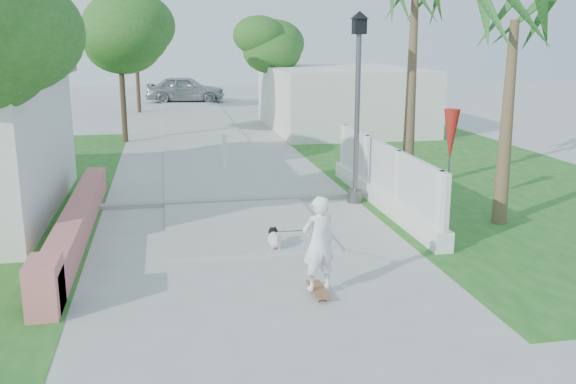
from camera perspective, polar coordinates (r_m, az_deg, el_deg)
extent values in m
plane|color=#B7B7B2|center=(9.77, -1.15, -9.66)|extent=(90.00, 90.00, 0.00)
cube|color=#B7B7B2|center=(29.14, -7.90, 5.91)|extent=(3.20, 36.00, 0.06)
cube|color=#999993|center=(15.40, -4.96, -0.78)|extent=(6.50, 0.25, 0.10)
cube|color=#215C1D|center=(19.27, 15.55, 1.55)|extent=(8.00, 20.00, 0.01)
cube|color=#BE6B61|center=(13.45, -18.18, -2.44)|extent=(0.45, 8.00, 0.60)
cube|color=#BE6B61|center=(9.85, -20.84, -7.89)|extent=(0.45, 0.80, 0.80)
cube|color=white|center=(15.14, 8.34, -0.54)|extent=(0.35, 7.00, 0.40)
cube|color=white|center=(14.98, 8.44, 2.25)|extent=(0.10, 7.00, 1.10)
cube|color=white|center=(12.13, 13.37, -1.63)|extent=(0.14, 0.14, 1.50)
cube|color=white|center=(14.10, 9.74, 0.66)|extent=(0.14, 0.14, 1.50)
cube|color=white|center=(16.13, 7.02, 2.38)|extent=(0.14, 0.14, 1.50)
cube|color=white|center=(18.01, 5.07, 3.60)|extent=(0.14, 0.14, 1.50)
cube|color=silver|center=(28.00, 4.73, 8.29)|extent=(6.00, 8.00, 2.60)
cylinder|color=#59595E|center=(15.46, 5.98, -0.36)|extent=(0.36, 0.36, 0.30)
cylinder|color=#59595E|center=(15.13, 6.15, 6.45)|extent=(0.12, 0.12, 4.00)
cube|color=black|center=(15.02, 6.36, 14.43)|extent=(0.28, 0.28, 0.35)
cone|color=black|center=(15.02, 6.39, 15.38)|extent=(0.44, 0.44, 0.18)
cylinder|color=white|center=(19.22, -5.66, 3.46)|extent=(0.12, 0.12, 1.00)
sphere|color=white|center=(19.14, -5.70, 4.99)|extent=(0.14, 0.14, 0.14)
cylinder|color=#59595E|center=(15.04, 14.12, 2.22)|extent=(0.04, 0.04, 2.00)
cone|color=#AB2718|center=(14.92, 14.27, 4.85)|extent=(0.36, 0.36, 1.20)
cylinder|color=#4C3826|center=(17.93, -23.82, 5.68)|extent=(0.20, 0.20, 3.50)
ellipsoid|color=#215819|center=(17.57, -23.90, 11.61)|extent=(2.72, 2.72, 2.05)
cylinder|color=#4C3826|center=(24.97, -14.48, 8.72)|extent=(0.20, 0.20, 3.85)
ellipsoid|color=#215819|center=(24.90, -14.71, 12.50)|extent=(3.40, 3.40, 2.55)
ellipsoid|color=#215819|center=(24.68, -14.32, 13.33)|extent=(2.89, 2.89, 2.18)
ellipsoid|color=#215819|center=(25.11, -15.25, 14.07)|extent=(2.55, 2.55, 1.90)
cylinder|color=#4C3826|center=(29.31, -1.67, 9.45)|extent=(0.20, 0.20, 3.50)
ellipsoid|color=#215819|center=(29.24, -1.69, 12.38)|extent=(3.00, 3.00, 2.25)
ellipsoid|color=#215819|center=(29.07, -1.23, 13.07)|extent=(2.55, 2.55, 1.92)
ellipsoid|color=#215819|center=(29.40, -2.16, 13.75)|extent=(2.25, 2.25, 1.68)
cylinder|color=#4C3826|center=(34.93, -13.23, 10.06)|extent=(0.20, 0.20, 3.85)
ellipsoid|color=#215819|center=(34.88, -13.38, 12.76)|extent=(3.20, 3.20, 2.40)
ellipsoid|color=#215819|center=(34.67, -13.09, 13.35)|extent=(2.72, 2.72, 2.05)
ellipsoid|color=#215819|center=(35.08, -13.77, 13.89)|extent=(2.40, 2.40, 1.79)
cone|color=brown|center=(16.59, 10.85, 8.30)|extent=(0.32, 0.32, 4.80)
cone|color=brown|center=(14.00, 18.85, 5.65)|extent=(0.32, 0.32, 4.20)
cube|color=brown|center=(9.98, 2.68, -8.64)|extent=(0.40, 0.79, 0.02)
imported|color=white|center=(9.72, 2.73, -4.57)|extent=(0.61, 0.48, 1.47)
cylinder|color=gray|center=(9.74, 2.67, -9.57)|extent=(0.02, 0.05, 0.05)
cylinder|color=gray|center=(9.77, 3.46, -9.50)|extent=(0.02, 0.05, 0.05)
cylinder|color=gray|center=(10.23, 1.94, -8.38)|extent=(0.02, 0.05, 0.05)
cylinder|color=gray|center=(10.26, 2.69, -8.33)|extent=(0.02, 0.05, 0.05)
ellipsoid|color=silver|center=(11.89, -1.17, -4.26)|extent=(0.28, 0.45, 0.28)
sphere|color=black|center=(12.06, -1.34, -3.57)|extent=(0.18, 0.18, 0.18)
sphere|color=silver|center=(12.15, -1.40, -3.55)|extent=(0.09, 0.09, 0.09)
cone|color=black|center=(12.03, -1.54, -3.19)|extent=(0.05, 0.05, 0.06)
cone|color=black|center=(12.04, -1.14, -3.17)|extent=(0.05, 0.05, 0.06)
cylinder|color=silver|center=(12.02, -1.56, -4.81)|extent=(0.04, 0.04, 0.13)
cylinder|color=silver|center=(12.04, -0.95, -4.77)|extent=(0.04, 0.04, 0.13)
cylinder|color=silver|center=(11.82, -1.40, -5.13)|extent=(0.04, 0.04, 0.13)
cylinder|color=silver|center=(11.84, -0.78, -5.09)|extent=(0.04, 0.04, 0.13)
cylinder|color=silver|center=(11.66, -1.01, -4.23)|extent=(0.03, 0.11, 0.11)
imported|color=#ACAFB4|center=(39.98, -9.08, 9.02)|extent=(4.92, 2.58, 1.60)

